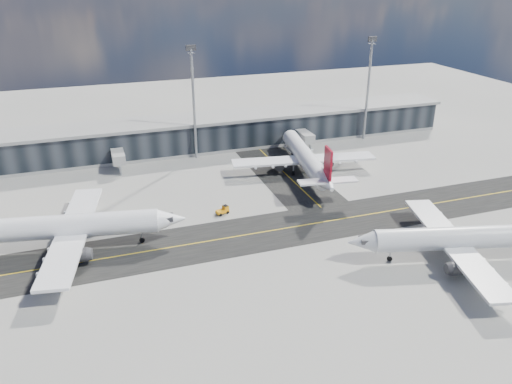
{
  "coord_description": "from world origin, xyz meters",
  "views": [
    {
      "loc": [
        -25.3,
        -74.22,
        45.71
      ],
      "look_at": [
        4.09,
        11.45,
        5.0
      ],
      "focal_mm": 35.0,
      "sensor_mm": 36.0,
      "label": 1
    }
  ],
  "objects_px": {
    "airliner_redtail": "(306,158)",
    "airliner_near": "(464,238)",
    "service_van": "(304,148)",
    "baggage_tug": "(223,210)",
    "airliner_af": "(62,227)"
  },
  "relations": [
    {
      "from": "airliner_af",
      "to": "baggage_tug",
      "type": "height_order",
      "value": "airliner_af"
    },
    {
      "from": "airliner_near",
      "to": "service_van",
      "type": "height_order",
      "value": "airliner_near"
    },
    {
      "from": "baggage_tug",
      "to": "service_van",
      "type": "relative_size",
      "value": 0.5
    },
    {
      "from": "airliner_redtail",
      "to": "baggage_tug",
      "type": "bearing_deg",
      "value": -140.42
    },
    {
      "from": "airliner_af",
      "to": "baggage_tug",
      "type": "relative_size",
      "value": 14.7
    },
    {
      "from": "airliner_af",
      "to": "baggage_tug",
      "type": "xyz_separation_m",
      "value": [
        30.4,
        3.93,
        -3.37
      ]
    },
    {
      "from": "service_van",
      "to": "airliner_near",
      "type": "bearing_deg",
      "value": -120.56
    },
    {
      "from": "airliner_redtail",
      "to": "airliner_near",
      "type": "distance_m",
      "value": 45.12
    },
    {
      "from": "airliner_redtail",
      "to": "baggage_tug",
      "type": "height_order",
      "value": "airliner_redtail"
    },
    {
      "from": "airliner_near",
      "to": "baggage_tug",
      "type": "distance_m",
      "value": 45.35
    },
    {
      "from": "airliner_redtail",
      "to": "baggage_tug",
      "type": "distance_m",
      "value": 28.68
    },
    {
      "from": "airliner_redtail",
      "to": "service_van",
      "type": "height_order",
      "value": "airliner_redtail"
    },
    {
      "from": "baggage_tug",
      "to": "service_van",
      "type": "xyz_separation_m",
      "value": [
        31.11,
        30.06,
        -0.02
      ]
    },
    {
      "from": "airliner_af",
      "to": "service_van",
      "type": "xyz_separation_m",
      "value": [
        61.5,
        33.99,
        -3.39
      ]
    },
    {
      "from": "airliner_near",
      "to": "baggage_tug",
      "type": "bearing_deg",
      "value": 63.44
    }
  ]
}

